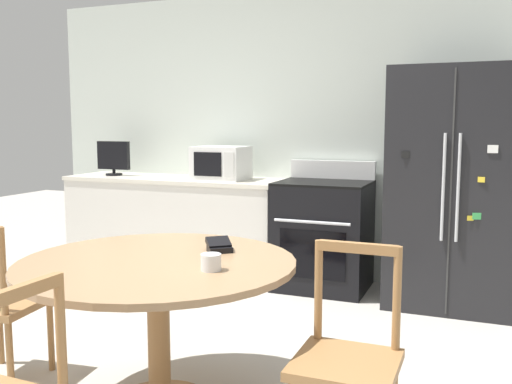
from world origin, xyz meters
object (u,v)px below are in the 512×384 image
at_px(oven_range, 323,234).
at_px(dining_chair_right, 347,361).
at_px(wallet, 219,246).
at_px(refrigerator, 453,188).
at_px(candle_glass, 211,263).
at_px(countertop_tv, 114,157).
at_px(microwave, 221,163).

distance_m(oven_range, dining_chair_right, 2.53).
distance_m(dining_chair_right, wallet, 0.91).
height_order(refrigerator, candle_glass, refrigerator).
bearing_deg(countertop_tv, microwave, 1.49).
height_order(dining_chair_right, wallet, dining_chair_right).
relative_size(oven_range, microwave, 2.33).
distance_m(oven_range, candle_glass, 2.43).
relative_size(countertop_tv, wallet, 2.00).
height_order(dining_chair_right, candle_glass, dining_chair_right).
height_order(oven_range, countertop_tv, countertop_tv).
bearing_deg(oven_range, candle_glass, -86.84).
distance_m(oven_range, countertop_tv, 2.20).
relative_size(dining_chair_right, candle_glass, 9.63).
bearing_deg(oven_range, microwave, 178.88).
distance_m(countertop_tv, dining_chair_right, 3.81).
xyz_separation_m(candle_glass, wallet, (-0.13, 0.36, -0.01)).
bearing_deg(countertop_tv, wallet, -43.90).
bearing_deg(dining_chair_right, microwave, -54.63).
bearing_deg(wallet, oven_range, 90.05).
xyz_separation_m(refrigerator, microwave, (-2.01, 0.07, 0.14)).
height_order(refrigerator, wallet, refrigerator).
bearing_deg(candle_glass, dining_chair_right, -0.63).
relative_size(refrigerator, oven_range, 1.69).
bearing_deg(microwave, refrigerator, -2.06).
bearing_deg(candle_glass, refrigerator, 68.92).
bearing_deg(wallet, candle_glass, -69.82).
bearing_deg(microwave, wallet, -64.87).
height_order(countertop_tv, candle_glass, countertop_tv).
height_order(oven_range, microwave, microwave).
xyz_separation_m(oven_range, microwave, (-0.97, 0.02, 0.58)).
relative_size(microwave, wallet, 2.67).
bearing_deg(refrigerator, microwave, 177.94).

